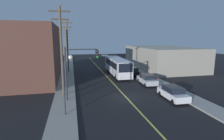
{
  "coord_description": "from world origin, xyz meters",
  "views": [
    {
      "loc": [
        -6.25,
        -19.83,
        7.08
      ],
      "look_at": [
        0.0,
        7.9,
        2.0
      ],
      "focal_mm": 28.76,
      "sensor_mm": 36.0,
      "label": 1
    }
  ],
  "objects_px": {
    "parked_car_black": "(132,71)",
    "utility_pole_near": "(61,48)",
    "parked_car_white": "(173,93)",
    "utility_pole_far": "(67,43)",
    "fire_hydrant": "(156,79)",
    "parked_car_silver": "(147,79)",
    "traffic_signal_left_corner": "(80,63)",
    "utility_pole_mid": "(68,44)",
    "street_lamp_left": "(66,76)",
    "city_bus": "(117,66)"
  },
  "relations": [
    {
      "from": "parked_car_white",
      "to": "utility_pole_near",
      "type": "height_order",
      "value": "utility_pole_near"
    },
    {
      "from": "utility_pole_mid",
      "to": "parked_car_white",
      "type": "bearing_deg",
      "value": -59.41
    },
    {
      "from": "parked_car_silver",
      "to": "utility_pole_mid",
      "type": "height_order",
      "value": "utility_pole_mid"
    },
    {
      "from": "parked_car_black",
      "to": "utility_pole_near",
      "type": "distance_m",
      "value": 16.54
    },
    {
      "from": "parked_car_white",
      "to": "parked_car_black",
      "type": "distance_m",
      "value": 14.01
    },
    {
      "from": "parked_car_white",
      "to": "traffic_signal_left_corner",
      "type": "relative_size",
      "value": 0.74
    },
    {
      "from": "parked_car_white",
      "to": "utility_pole_far",
      "type": "relative_size",
      "value": 0.46
    },
    {
      "from": "parked_car_black",
      "to": "fire_hydrant",
      "type": "xyz_separation_m",
      "value": [
        1.99,
        -5.9,
        -0.26
      ]
    },
    {
      "from": "city_bus",
      "to": "utility_pole_mid",
      "type": "distance_m",
      "value": 11.31
    },
    {
      "from": "city_bus",
      "to": "utility_pole_far",
      "type": "xyz_separation_m",
      "value": [
        -9.79,
        21.1,
        3.7
      ]
    },
    {
      "from": "street_lamp_left",
      "to": "parked_car_black",
      "type": "bearing_deg",
      "value": 53.38
    },
    {
      "from": "parked_car_white",
      "to": "street_lamp_left",
      "type": "distance_m",
      "value": 12.28
    },
    {
      "from": "parked_car_black",
      "to": "street_lamp_left",
      "type": "relative_size",
      "value": 0.81
    },
    {
      "from": "utility_pole_far",
      "to": "street_lamp_left",
      "type": "xyz_separation_m",
      "value": [
        0.76,
        -37.95,
        -1.78
      ]
    },
    {
      "from": "utility_pole_far",
      "to": "parked_car_white",
      "type": "bearing_deg",
      "value": -70.87
    },
    {
      "from": "utility_pole_mid",
      "to": "street_lamp_left",
      "type": "relative_size",
      "value": 1.92
    },
    {
      "from": "utility_pole_far",
      "to": "fire_hydrant",
      "type": "xyz_separation_m",
      "value": [
        14.44,
        -28.12,
        -4.94
      ]
    },
    {
      "from": "utility_pole_near",
      "to": "city_bus",
      "type": "bearing_deg",
      "value": 48.89
    },
    {
      "from": "parked_car_silver",
      "to": "utility_pole_near",
      "type": "distance_m",
      "value": 13.65
    },
    {
      "from": "city_bus",
      "to": "parked_car_silver",
      "type": "height_order",
      "value": "city_bus"
    },
    {
      "from": "parked_car_white",
      "to": "parked_car_black",
      "type": "xyz_separation_m",
      "value": [
        -0.12,
        14.01,
        0.0
      ]
    },
    {
      "from": "parked_car_silver",
      "to": "utility_pole_near",
      "type": "relative_size",
      "value": 0.42
    },
    {
      "from": "city_bus",
      "to": "parked_car_silver",
      "type": "distance_m",
      "value": 8.5
    },
    {
      "from": "traffic_signal_left_corner",
      "to": "street_lamp_left",
      "type": "xyz_separation_m",
      "value": [
        -1.42,
        -3.93,
        -0.56
      ]
    },
    {
      "from": "utility_pole_near",
      "to": "fire_hydrant",
      "type": "bearing_deg",
      "value": 15.59
    },
    {
      "from": "city_bus",
      "to": "parked_car_silver",
      "type": "bearing_deg",
      "value": -71.34
    },
    {
      "from": "parked_car_black",
      "to": "traffic_signal_left_corner",
      "type": "xyz_separation_m",
      "value": [
        -10.27,
        -11.79,
        3.46
      ]
    },
    {
      "from": "parked_car_black",
      "to": "utility_pole_near",
      "type": "relative_size",
      "value": 0.42
    },
    {
      "from": "parked_car_black",
      "to": "utility_pole_near",
      "type": "xyz_separation_m",
      "value": [
        -12.26,
        -9.87,
        5.09
      ]
    },
    {
      "from": "utility_pole_near",
      "to": "traffic_signal_left_corner",
      "type": "distance_m",
      "value": 3.21
    },
    {
      "from": "parked_car_silver",
      "to": "parked_car_black",
      "type": "height_order",
      "value": "same"
    },
    {
      "from": "parked_car_black",
      "to": "fire_hydrant",
      "type": "bearing_deg",
      "value": -71.34
    },
    {
      "from": "city_bus",
      "to": "traffic_signal_left_corner",
      "type": "bearing_deg",
      "value": -120.49
    },
    {
      "from": "parked_car_white",
      "to": "utility_pole_mid",
      "type": "bearing_deg",
      "value": 120.59
    },
    {
      "from": "street_lamp_left",
      "to": "fire_hydrant",
      "type": "height_order",
      "value": "street_lamp_left"
    },
    {
      "from": "parked_car_white",
      "to": "street_lamp_left",
      "type": "xyz_separation_m",
      "value": [
        -11.8,
        -1.72,
        2.9
      ]
    },
    {
      "from": "parked_car_silver",
      "to": "parked_car_black",
      "type": "relative_size",
      "value": 1.0
    },
    {
      "from": "utility_pole_far",
      "to": "utility_pole_mid",
      "type": "bearing_deg",
      "value": -87.88
    },
    {
      "from": "utility_pole_far",
      "to": "street_lamp_left",
      "type": "height_order",
      "value": "utility_pole_far"
    },
    {
      "from": "fire_hydrant",
      "to": "traffic_signal_left_corner",
      "type": "bearing_deg",
      "value": -154.32
    },
    {
      "from": "parked_car_silver",
      "to": "utility_pole_near",
      "type": "height_order",
      "value": "utility_pole_near"
    },
    {
      "from": "street_lamp_left",
      "to": "utility_pole_far",
      "type": "bearing_deg",
      "value": 91.15
    },
    {
      "from": "street_lamp_left",
      "to": "parked_car_silver",
      "type": "bearing_deg",
      "value": 37.05
    },
    {
      "from": "utility_pole_near",
      "to": "parked_car_silver",
      "type": "bearing_deg",
      "value": 13.72
    },
    {
      "from": "utility_pole_near",
      "to": "utility_pole_far",
      "type": "xyz_separation_m",
      "value": [
        -0.19,
        32.1,
        -0.41
      ]
    },
    {
      "from": "parked_car_black",
      "to": "utility_pole_mid",
      "type": "relative_size",
      "value": 0.42
    },
    {
      "from": "utility_pole_mid",
      "to": "fire_hydrant",
      "type": "distance_m",
      "value": 19.19
    },
    {
      "from": "traffic_signal_left_corner",
      "to": "fire_hydrant",
      "type": "distance_m",
      "value": 14.1
    },
    {
      "from": "city_bus",
      "to": "parked_car_black",
      "type": "xyz_separation_m",
      "value": [
        2.66,
        -1.13,
        -0.98
      ]
    },
    {
      "from": "utility_pole_mid",
      "to": "utility_pole_far",
      "type": "height_order",
      "value": "utility_pole_mid"
    }
  ]
}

